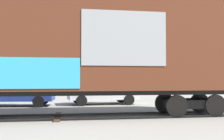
% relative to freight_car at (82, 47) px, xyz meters
% --- Properties ---
extents(ground_plane, '(260.00, 260.00, 0.00)m').
position_rel_freight_car_xyz_m(ground_plane, '(-0.57, 0.00, -2.91)').
color(ground_plane, gray).
extents(track, '(60.01, 2.85, 0.08)m').
position_rel_freight_car_xyz_m(track, '(-0.42, -0.00, -2.87)').
color(track, '#4C4742').
rests_on(track, ground_plane).
extents(freight_car, '(14.48, 3.17, 5.09)m').
position_rel_freight_car_xyz_m(freight_car, '(0.00, 0.00, 0.00)').
color(freight_car, '#5B2B19').
rests_on(freight_car, ground_plane).
extents(hillside, '(137.61, 36.91, 14.50)m').
position_rel_freight_car_xyz_m(hillside, '(-0.62, 56.09, 1.99)').
color(hillside, gray).
rests_on(hillside, ground_plane).
extents(parked_car_blue, '(4.55, 2.15, 1.70)m').
position_rel_freight_car_xyz_m(parked_car_blue, '(-3.70, 5.33, -2.04)').
color(parked_car_blue, navy).
rests_on(parked_car_blue, ground_plane).
extents(parked_car_white, '(4.38, 2.29, 1.73)m').
position_rel_freight_car_xyz_m(parked_car_white, '(1.53, 5.78, -2.04)').
color(parked_car_white, silver).
rests_on(parked_car_white, ground_plane).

